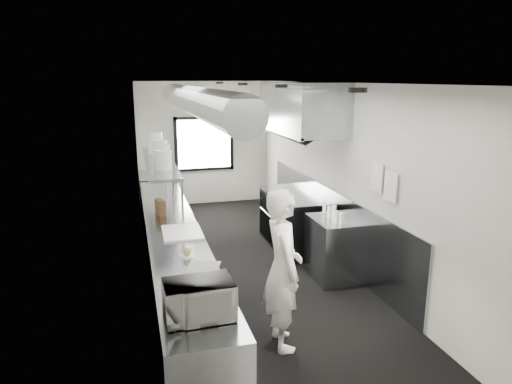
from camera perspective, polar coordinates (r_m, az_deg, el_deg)
floor at (r=7.34m, az=-1.13°, el=-9.18°), size 3.00×8.00×0.01m
ceiling at (r=6.76m, az=-1.25°, el=13.23°), size 3.00×8.00×0.01m
wall_back at (r=10.79m, az=-6.39°, el=5.90°), size 3.00×0.02×2.80m
wall_front at (r=3.37m, az=15.99°, el=-12.56°), size 3.00×0.02×2.80m
wall_left at (r=6.72m, az=-13.69°, el=0.80°), size 0.02×8.00×2.80m
wall_right at (r=7.42m, az=10.14°, el=2.18°), size 0.02×8.00×2.80m
wall_cladding at (r=7.88m, az=8.82°, el=-3.46°), size 0.03×5.50×1.10m
hvac_duct at (r=7.03m, az=-7.70°, el=11.10°), size 0.40×6.40×0.40m
service_window at (r=10.75m, az=-6.36°, el=5.87°), size 1.36×0.05×1.25m
exhaust_hood at (r=7.77m, az=5.49°, el=10.22°), size 0.81×2.20×0.88m
prep_counter at (r=6.54m, az=-9.97°, el=-8.10°), size 0.70×6.00×0.90m
pass_shelf at (r=7.69m, az=-11.69°, el=3.54°), size 0.45×3.00×0.68m
range at (r=8.10m, az=4.79°, el=-3.47°), size 0.88×1.60×0.94m
bottle_station at (r=6.92m, az=9.63°, el=-6.84°), size 0.65×0.80×0.90m
far_work_table at (r=10.07m, az=-12.00°, el=-0.40°), size 0.70×1.20×0.90m
notice_sheet_a at (r=6.32m, az=14.58°, el=1.79°), size 0.02×0.28×0.38m
notice_sheet_b at (r=6.04m, az=16.17°, el=0.65°), size 0.02×0.28×0.38m
line_cook at (r=5.04m, az=3.30°, el=-9.44°), size 0.45×0.66×1.76m
microwave at (r=4.03m, az=-7.05°, el=-12.95°), size 0.55×0.43×0.32m
deli_tub_a at (r=4.39m, az=-9.89°, el=-12.26°), size 0.16×0.16×0.10m
deli_tub_b at (r=4.41m, az=-9.48°, el=-12.12°), size 0.16×0.16×0.11m
newspaper at (r=5.03m, az=-6.55°, el=-9.27°), size 0.45×0.49×0.01m
small_plate at (r=5.37m, az=-8.43°, el=-7.78°), size 0.17×0.17×0.01m
pastry at (r=5.35m, az=-8.45°, el=-7.23°), size 0.10×0.10×0.10m
cutting_board at (r=6.16m, az=-9.03°, el=-4.88°), size 0.51×0.67×0.02m
knife_block at (r=6.99m, az=-11.63°, el=-1.85°), size 0.15×0.23×0.23m
plate_stack_a at (r=6.90m, az=-11.27°, el=3.89°), size 0.32×0.32×0.28m
plate_stack_b at (r=7.24m, az=-11.43°, el=4.49°), size 0.29×0.29×0.32m
plate_stack_c at (r=7.75m, az=-11.71°, el=5.04°), size 0.22×0.22×0.31m
plate_stack_d at (r=8.33m, az=-12.26°, el=5.85°), size 0.28×0.28×0.38m
squeeze_bottle_a at (r=6.51m, az=10.39°, el=-3.27°), size 0.06×0.06×0.16m
squeeze_bottle_b at (r=6.58m, az=9.73°, el=-3.02°), size 0.07×0.07×0.17m
squeeze_bottle_c at (r=6.76m, az=9.52°, el=-2.44°), size 0.07×0.07×0.20m
squeeze_bottle_d at (r=6.83m, az=8.94°, el=-2.40°), size 0.07×0.07×0.17m
squeeze_bottle_e at (r=7.03m, az=8.38°, el=-1.90°), size 0.07×0.07×0.17m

